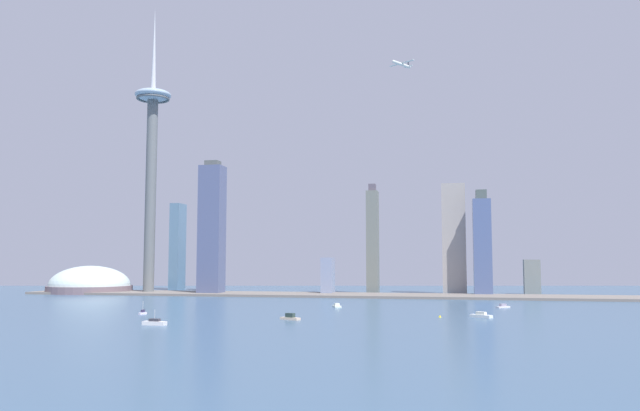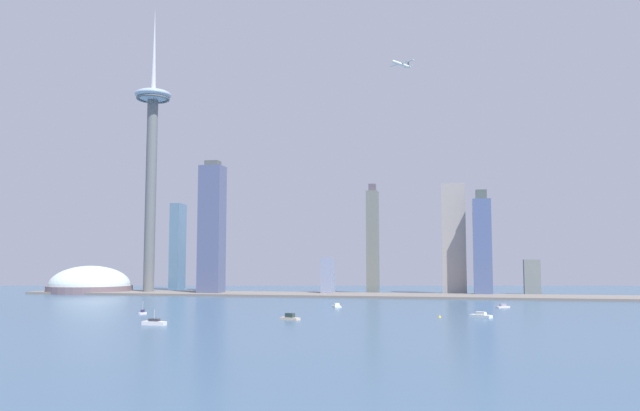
{
  "view_description": "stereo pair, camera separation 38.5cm",
  "coord_description": "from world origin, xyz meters",
  "px_view_note": "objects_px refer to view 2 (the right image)",
  "views": [
    {
      "loc": [
        152.02,
        -152.72,
        39.46
      ],
      "look_at": [
        5.21,
        533.75,
        101.87
      ],
      "focal_mm": 35.09,
      "sensor_mm": 36.0,
      "label": 1
    },
    {
      "loc": [
        152.4,
        -152.64,
        39.46
      ],
      "look_at": [
        5.21,
        533.75,
        101.87
      ],
      "focal_mm": 35.09,
      "sensor_mm": 36.0,
      "label": 2
    }
  ],
  "objects_px": {
    "boat_2": "(481,315)",
    "airplane": "(401,64)",
    "observation_tower": "(152,144)",
    "skyscraper_0": "(532,277)",
    "skyscraper_2": "(373,241)",
    "skyscraper_1": "(328,276)",
    "skyscraper_5": "(482,246)",
    "boat_0": "(154,323)",
    "skyscraper_6": "(178,247)",
    "skyscraper_4": "(209,264)",
    "boat_3": "(143,313)",
    "boat_4": "(290,317)",
    "stadium_dome": "(90,286)",
    "channel_buoy_0": "(440,316)",
    "boat_5": "(337,306)",
    "skyscraper_7": "(212,229)",
    "boat_1": "(503,306)",
    "skyscraper_3": "(454,239)"
  },
  "relations": [
    {
      "from": "observation_tower",
      "to": "boat_0",
      "type": "xyz_separation_m",
      "value": [
        182.05,
        -343.03,
        -182.02
      ]
    },
    {
      "from": "skyscraper_2",
      "to": "boat_4",
      "type": "distance_m",
      "value": 346.98
    },
    {
      "from": "skyscraper_0",
      "to": "skyscraper_1",
      "type": "relative_size",
      "value": 0.95
    },
    {
      "from": "skyscraper_4",
      "to": "skyscraper_5",
      "type": "relative_size",
      "value": 0.64
    },
    {
      "from": "skyscraper_6",
      "to": "airplane",
      "type": "bearing_deg",
      "value": -18.81
    },
    {
      "from": "observation_tower",
      "to": "skyscraper_6",
      "type": "distance_m",
      "value": 153.98
    },
    {
      "from": "skyscraper_6",
      "to": "boat_1",
      "type": "relative_size",
      "value": 9.57
    },
    {
      "from": "boat_0",
      "to": "observation_tower",
      "type": "bearing_deg",
      "value": -56.14
    },
    {
      "from": "skyscraper_2",
      "to": "boat_5",
      "type": "bearing_deg",
      "value": -90.77
    },
    {
      "from": "stadium_dome",
      "to": "boat_5",
      "type": "bearing_deg",
      "value": -26.82
    },
    {
      "from": "skyscraper_7",
      "to": "airplane",
      "type": "bearing_deg",
      "value": -2.02
    },
    {
      "from": "skyscraper_3",
      "to": "boat_1",
      "type": "distance_m",
      "value": 218.8
    },
    {
      "from": "boat_3",
      "to": "skyscraper_6",
      "type": "bearing_deg",
      "value": -138.77
    },
    {
      "from": "skyscraper_2",
      "to": "skyscraper_4",
      "type": "xyz_separation_m",
      "value": [
        -228.06,
        43.82,
        -28.23
      ]
    },
    {
      "from": "skyscraper_5",
      "to": "channel_buoy_0",
      "type": "xyz_separation_m",
      "value": [
        -42.33,
        -285.88,
        -56.13
      ]
    },
    {
      "from": "observation_tower",
      "to": "channel_buoy_0",
      "type": "relative_size",
      "value": 182.53
    },
    {
      "from": "boat_4",
      "to": "airplane",
      "type": "bearing_deg",
      "value": 102.25
    },
    {
      "from": "skyscraper_5",
      "to": "boat_2",
      "type": "xyz_separation_m",
      "value": [
        -13.98,
        -281.08,
        -55.52
      ]
    },
    {
      "from": "observation_tower",
      "to": "airplane",
      "type": "relative_size",
      "value": 12.13
    },
    {
      "from": "skyscraper_0",
      "to": "boat_3",
      "type": "bearing_deg",
      "value": -132.45
    },
    {
      "from": "skyscraper_5",
      "to": "observation_tower",
      "type": "bearing_deg",
      "value": -175.12
    },
    {
      "from": "skyscraper_5",
      "to": "boat_4",
      "type": "height_order",
      "value": "skyscraper_5"
    },
    {
      "from": "stadium_dome",
      "to": "skyscraper_7",
      "type": "distance_m",
      "value": 179.5
    },
    {
      "from": "skyscraper_5",
      "to": "boat_0",
      "type": "xyz_separation_m",
      "value": [
        -213.59,
        -376.78,
        -55.47
      ]
    },
    {
      "from": "skyscraper_1",
      "to": "stadium_dome",
      "type": "bearing_deg",
      "value": -177.55
    },
    {
      "from": "stadium_dome",
      "to": "boat_2",
      "type": "distance_m",
      "value": 525.92
    },
    {
      "from": "skyscraper_6",
      "to": "boat_2",
      "type": "height_order",
      "value": "skyscraper_6"
    },
    {
      "from": "boat_4",
      "to": "airplane",
      "type": "height_order",
      "value": "airplane"
    },
    {
      "from": "skyscraper_0",
      "to": "skyscraper_7",
      "type": "height_order",
      "value": "skyscraper_7"
    },
    {
      "from": "skyscraper_5",
      "to": "boat_5",
      "type": "distance_m",
      "value": 249.89
    },
    {
      "from": "stadium_dome",
      "to": "boat_2",
      "type": "relative_size",
      "value": 6.52
    },
    {
      "from": "boat_2",
      "to": "airplane",
      "type": "distance_m",
      "value": 352.97
    },
    {
      "from": "boat_2",
      "to": "skyscraper_1",
      "type": "bearing_deg",
      "value": 155.24
    },
    {
      "from": "boat_3",
      "to": "boat_4",
      "type": "height_order",
      "value": "boat_3"
    },
    {
      "from": "boat_4",
      "to": "channel_buoy_0",
      "type": "height_order",
      "value": "boat_4"
    },
    {
      "from": "skyscraper_1",
      "to": "skyscraper_3",
      "type": "xyz_separation_m",
      "value": [
        144.95,
        40.13,
        43.97
      ]
    },
    {
      "from": "skyscraper_0",
      "to": "airplane",
      "type": "height_order",
      "value": "airplane"
    },
    {
      "from": "skyscraper_2",
      "to": "boat_5",
      "type": "relative_size",
      "value": 7.6
    },
    {
      "from": "skyscraper_1",
      "to": "skyscraper_6",
      "type": "bearing_deg",
      "value": 161.68
    },
    {
      "from": "skyscraper_0",
      "to": "skyscraper_6",
      "type": "xyz_separation_m",
      "value": [
        -458.04,
        18.95,
        38.25
      ]
    },
    {
      "from": "boat_1",
      "to": "boat_4",
      "type": "relative_size",
      "value": 0.82
    },
    {
      "from": "boat_0",
      "to": "channel_buoy_0",
      "type": "bearing_deg",
      "value": -146.13
    },
    {
      "from": "boat_5",
      "to": "channel_buoy_0",
      "type": "relative_size",
      "value": 8.91
    },
    {
      "from": "skyscraper_2",
      "to": "skyscraper_1",
      "type": "bearing_deg",
      "value": -144.86
    },
    {
      "from": "observation_tower",
      "to": "skyscraper_1",
      "type": "xyz_separation_m",
      "value": [
        219.23,
        15.91,
        -161.88
      ]
    },
    {
      "from": "skyscraper_4",
      "to": "boat_0",
      "type": "distance_m",
      "value": 460.8
    },
    {
      "from": "skyscraper_3",
      "to": "boat_3",
      "type": "bearing_deg",
      "value": -124.49
    },
    {
      "from": "skyscraper_4",
      "to": "boat_3",
      "type": "height_order",
      "value": "skyscraper_4"
    },
    {
      "from": "skyscraper_3",
      "to": "boat_0",
      "type": "bearing_deg",
      "value": -114.53
    },
    {
      "from": "skyscraper_3",
      "to": "boat_0",
      "type": "xyz_separation_m",
      "value": [
        -182.12,
        -399.06,
        -64.11
      ]
    }
  ]
}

